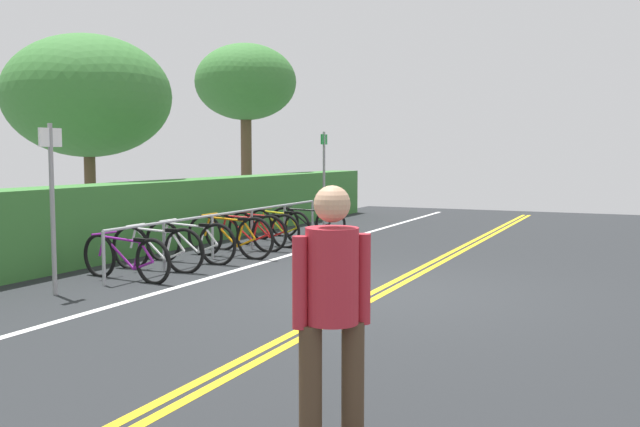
# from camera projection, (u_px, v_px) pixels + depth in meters

# --- Properties ---
(ground_plane) EXTENTS (28.36, 11.11, 0.05)m
(ground_plane) POSITION_uv_depth(u_px,v_px,m) (382.00, 293.00, 9.37)
(ground_plane) COLOR #232628
(centre_line_yellow_inner) EXTENTS (25.52, 0.10, 0.00)m
(centre_line_yellow_inner) POSITION_uv_depth(u_px,v_px,m) (388.00, 292.00, 9.33)
(centre_line_yellow_inner) COLOR gold
(centre_line_yellow_inner) RESTS_ON ground_plane
(centre_line_yellow_outer) EXTENTS (25.52, 0.10, 0.00)m
(centre_line_yellow_outer) POSITION_uv_depth(u_px,v_px,m) (376.00, 291.00, 9.40)
(centre_line_yellow_outer) COLOR gold
(centre_line_yellow_outer) RESTS_ON ground_plane
(bike_lane_stripe_white) EXTENTS (25.52, 0.12, 0.00)m
(bike_lane_stripe_white) POSITION_uv_depth(u_px,v_px,m) (214.00, 277.00, 10.47)
(bike_lane_stripe_white) COLOR white
(bike_lane_stripe_white) RESTS_ON ground_plane
(bike_rack) EXTENTS (6.82, 0.05, 0.78)m
(bike_rack) POSITION_uv_depth(u_px,v_px,m) (233.00, 222.00, 12.78)
(bike_rack) COLOR #9EA0A5
(bike_rack) RESTS_ON ground_plane
(bicycle_0) EXTENTS (0.46, 1.77, 0.70)m
(bicycle_0) POSITION_uv_depth(u_px,v_px,m) (126.00, 258.00, 10.18)
(bicycle_0) COLOR black
(bicycle_0) RESTS_ON ground_plane
(bicycle_1) EXTENTS (0.46, 1.72, 0.74)m
(bicycle_1) POSITION_uv_depth(u_px,v_px,m) (157.00, 249.00, 10.97)
(bicycle_1) COLOR black
(bicycle_1) RESTS_ON ground_plane
(bicycle_2) EXTENTS (0.46, 1.80, 0.74)m
(bicycle_2) POSITION_uv_depth(u_px,v_px,m) (190.00, 242.00, 11.79)
(bicycle_2) COLOR black
(bicycle_2) RESTS_ON ground_plane
(bicycle_3) EXTENTS (0.46, 1.83, 0.79)m
(bicycle_3) POSITION_uv_depth(u_px,v_px,m) (230.00, 236.00, 12.42)
(bicycle_3) COLOR black
(bicycle_3) RESTS_ON ground_plane
(bicycle_4) EXTENTS (0.46, 1.68, 0.74)m
(bicycle_4) POSITION_uv_depth(u_px,v_px,m) (245.00, 232.00, 13.26)
(bicycle_4) COLOR black
(bicycle_4) RESTS_ON ground_plane
(bicycle_5) EXTENTS (0.46, 1.72, 0.71)m
(bicycle_5) POSITION_uv_depth(u_px,v_px,m) (263.00, 229.00, 13.94)
(bicycle_5) COLOR black
(bicycle_5) RESTS_ON ground_plane
(bicycle_6) EXTENTS (0.55, 1.67, 0.70)m
(bicycle_6) POSITION_uv_depth(u_px,v_px,m) (279.00, 225.00, 14.71)
(bicycle_6) COLOR black
(bicycle_6) RESTS_ON ground_plane
(bicycle_7) EXTENTS (0.46, 1.73, 0.70)m
(bicycle_7) POSITION_uv_depth(u_px,v_px,m) (307.00, 222.00, 15.39)
(bicycle_7) COLOR black
(bicycle_7) RESTS_ON ground_plane
(pedestrian) EXTENTS (0.36, 0.38, 1.64)m
(pedestrian) POSITION_uv_depth(u_px,v_px,m) (332.00, 302.00, 4.21)
(pedestrian) COLOR #4C3826
(pedestrian) RESTS_ON ground_plane
(sign_post_near) EXTENTS (0.36, 0.06, 2.21)m
(sign_post_near) POSITION_uv_depth(u_px,v_px,m) (52.00, 192.00, 9.01)
(sign_post_near) COLOR gray
(sign_post_near) RESTS_ON ground_plane
(sign_post_far) EXTENTS (0.36, 0.06, 2.34)m
(sign_post_far) POSITION_uv_depth(u_px,v_px,m) (324.00, 171.00, 16.80)
(sign_post_far) COLOR gray
(sign_post_far) RESTS_ON ground_plane
(hedge_backdrop) EXTENTS (15.77, 0.86, 1.30)m
(hedge_backdrop) POSITION_uv_depth(u_px,v_px,m) (201.00, 210.00, 14.84)
(hedge_backdrop) COLOR #387533
(hedge_backdrop) RESTS_ON ground_plane
(tree_mid) EXTENTS (3.44, 3.44, 4.28)m
(tree_mid) POSITION_uv_depth(u_px,v_px,m) (88.00, 96.00, 14.63)
(tree_mid) COLOR brown
(tree_mid) RESTS_ON ground_plane
(tree_far_right) EXTENTS (2.94, 2.94, 5.00)m
(tree_far_right) POSITION_uv_depth(u_px,v_px,m) (246.00, 83.00, 20.42)
(tree_far_right) COLOR brown
(tree_far_right) RESTS_ON ground_plane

